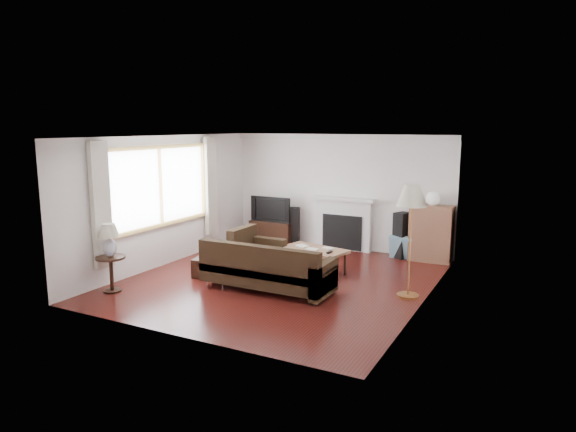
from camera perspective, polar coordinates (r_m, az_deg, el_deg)
The scene contains 17 objects.
room at distance 8.81m, azimuth -0.90°, elevation 0.66°, with size 5.10×5.60×2.54m.
window at distance 10.00m, azimuth -13.94°, elevation 3.22°, with size 0.12×2.74×1.54m, color olive.
curtain_near at distance 8.91m, azimuth -20.08°, elevation 1.12°, with size 0.10×0.35×2.10m, color beige.
curtain_far at distance 11.17m, azimuth -8.57°, elevation 3.32°, with size 0.10×0.35×2.10m, color beige.
fireplace at distance 11.24m, azimuth 6.18°, elevation -0.84°, with size 1.40×0.26×1.15m, color white.
tv_stand at distance 11.86m, azimuth -1.68°, elevation -1.77°, with size 1.03×0.46×0.52m, color black.
television at distance 11.76m, azimuth -1.69°, elevation 0.82°, with size 0.99×0.13×0.57m, color black.
speaker_left at distance 11.65m, azimuth 0.66°, elevation -1.15°, with size 0.24×0.28×0.85m, color black.
speaker_right at distance 10.75m, azimuth 12.56°, elevation -2.10°, with size 0.26×0.31×0.94m, color black.
bookshelf at distance 10.60m, azimuth 15.60°, elevation -1.87°, with size 0.82×0.39×1.13m, color brown.
globe_lamp at distance 10.49m, azimuth 15.79°, elevation 1.88°, with size 0.27×0.27×0.27m, color white.
sectional_sofa at distance 8.50m, azimuth -2.28°, elevation -5.71°, with size 2.36×1.72×0.76m, color black.
coffee_table at distance 9.48m, azimuth 2.87°, elevation -4.97°, with size 1.19×0.65×0.47m, color #8B5D42.
footstool at distance 9.40m, azimuth -9.14°, elevation -5.63°, with size 0.40×0.40×0.34m, color black.
floor_lamp at distance 8.25m, azimuth 13.41°, elevation -2.80°, with size 0.46×0.46×1.79m, color #A46D39.
side_table at distance 8.90m, azimuth -19.03°, elevation -6.12°, with size 0.47×0.47×0.59m, color black.
table_lamp at distance 8.76m, azimuth -19.24°, elevation -2.58°, with size 0.33×0.33×0.53m, color silver.
Camera 1 is at (4.12, -7.66, 2.69)m, focal length 32.00 mm.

